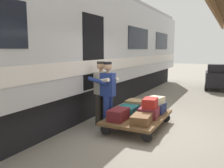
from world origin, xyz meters
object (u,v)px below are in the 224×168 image
at_px(suitcase_navy_fabric, 155,108).
at_px(suitcase_teal_softside, 128,110).
at_px(porter_by_door, 102,91).
at_px(suitcase_cream_canvas, 156,100).
at_px(porter_in_overalls, 107,92).
at_px(baggage_tug, 217,78).
at_px(suitcase_maroon_trunk, 119,115).
at_px(suitcase_brown_leather, 141,119).
at_px(luggage_cart, 138,117).
at_px(suitcase_burgundy_valise, 149,112).
at_px(suitcase_tan_vintage, 135,105).
at_px(train_car, 51,48).
at_px(suitcase_red_plastic, 150,103).

height_order(suitcase_navy_fabric, suitcase_teal_softside, suitcase_navy_fabric).
height_order(suitcase_navy_fabric, porter_by_door, porter_by_door).
height_order(suitcase_cream_canvas, porter_in_overalls, porter_in_overalls).
bearing_deg(baggage_tug, suitcase_navy_fabric, 80.25).
bearing_deg(suitcase_cream_canvas, suitcase_maroon_trunk, 62.33).
relative_size(suitcase_brown_leather, porter_in_overalls, 0.33).
bearing_deg(suitcase_navy_fabric, suitcase_cream_canvas, -147.83).
xyz_separation_m(luggage_cart, suitcase_cream_canvas, (-0.30, -0.56, 0.38)).
bearing_deg(suitcase_brown_leather, suitcase_burgundy_valise, -90.00).
xyz_separation_m(suitcase_teal_softside, baggage_tug, (-1.75, -7.34, 0.20)).
distance_m(suitcase_brown_leather, baggage_tug, 7.99).
xyz_separation_m(luggage_cart, suitcase_tan_vintage, (0.29, -0.56, 0.19)).
bearing_deg(suitcase_teal_softside, suitcase_cream_canvas, -136.26).
relative_size(luggage_cart, suitcase_burgundy_valise, 3.95).
distance_m(suitcase_teal_softside, baggage_tug, 7.55).
relative_size(suitcase_brown_leather, suitcase_maroon_trunk, 0.97).
distance_m(train_car, suitcase_red_plastic, 3.42).
distance_m(suitcase_red_plastic, porter_by_door, 1.33).
relative_size(suitcase_tan_vintage, suitcase_cream_canvas, 1.17).
xyz_separation_m(suitcase_brown_leather, suitcase_teal_softside, (0.58, -0.56, 0.01)).
xyz_separation_m(suitcase_red_plastic, baggage_tug, (-1.15, -7.30, -0.06)).
bearing_deg(train_car, baggage_tug, -120.38).
bearing_deg(porter_by_door, suitcase_brown_leather, 162.14).
bearing_deg(suitcase_brown_leather, suitcase_navy_fabric, -90.00).
relative_size(suitcase_cream_canvas, porter_by_door, 0.23).
distance_m(suitcase_maroon_trunk, suitcase_teal_softside, 0.56).
height_order(train_car, luggage_cart, train_car).
xyz_separation_m(porter_in_overalls, porter_by_door, (0.22, -0.10, 0.00)).
distance_m(porter_in_overalls, baggage_tug, 7.91).
xyz_separation_m(train_car, suitcase_navy_fabric, (-3.12, -0.52, -1.62)).
distance_m(suitcase_cream_canvas, porter_in_overalls, 1.37).
bearing_deg(porter_by_door, porter_in_overalls, 156.06).
bearing_deg(luggage_cart, porter_by_door, 8.38).
xyz_separation_m(suitcase_tan_vintage, suitcase_brown_leather, (-0.58, 1.12, -0.04)).
bearing_deg(luggage_cart, suitcase_maroon_trunk, 62.49).
bearing_deg(suitcase_brown_leather, porter_in_overalls, -16.52).
xyz_separation_m(suitcase_teal_softside, suitcase_cream_canvas, (-0.59, -0.56, 0.22)).
relative_size(train_car, suitcase_burgundy_valise, 38.70).
height_order(suitcase_cream_canvas, porter_by_door, porter_by_door).
bearing_deg(train_car, suitcase_cream_canvas, -170.47).
distance_m(train_car, suitcase_cream_canvas, 3.46).
height_order(train_car, suitcase_navy_fabric, train_car).
relative_size(suitcase_cream_canvas, porter_in_overalls, 0.23).
height_order(luggage_cart, suitcase_red_plastic, suitcase_red_plastic).
relative_size(suitcase_maroon_trunk, suitcase_red_plastic, 1.25).
distance_m(suitcase_teal_softside, porter_in_overalls, 0.73).
bearing_deg(porter_by_door, suitcase_tan_vintage, -134.78).
bearing_deg(suitcase_maroon_trunk, train_car, -13.31).
bearing_deg(porter_in_overalls, suitcase_navy_fabric, -142.80).
relative_size(suitcase_teal_softside, suitcase_red_plastic, 1.28).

